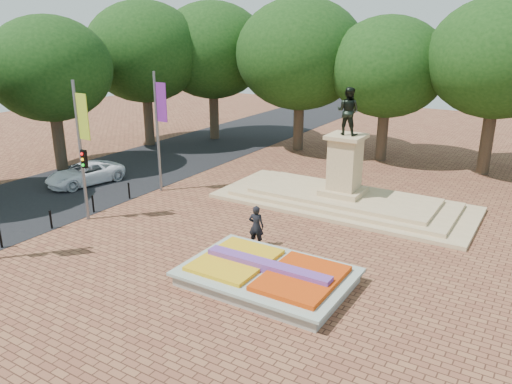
{
  "coord_description": "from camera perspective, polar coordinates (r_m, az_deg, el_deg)",
  "views": [
    {
      "loc": [
        9.57,
        -16.72,
        9.4
      ],
      "look_at": [
        -1.73,
        1.63,
        2.2
      ],
      "focal_mm": 35.0,
      "sensor_mm": 36.0,
      "label": 1
    }
  ],
  "objects": [
    {
      "name": "flower_bed",
      "position": [
        19.27,
        1.35,
        -9.46
      ],
      "size": [
        6.3,
        4.3,
        0.91
      ],
      "color": "gray",
      "rests_on": "ground"
    },
    {
      "name": "ground",
      "position": [
        21.44,
        1.67,
        -7.54
      ],
      "size": [
        90.0,
        90.0,
        0.0
      ],
      "primitive_type": "plane",
      "color": "brown",
      "rests_on": "ground"
    },
    {
      "name": "bollard_row",
      "position": [
        26.86,
        -20.22,
        -2.01
      ],
      "size": [
        0.12,
        13.12,
        0.98
      ],
      "color": "black",
      "rests_on": "ground"
    },
    {
      "name": "monument",
      "position": [
        27.85,
        9.96,
        0.37
      ],
      "size": [
        14.0,
        6.0,
        6.4
      ],
      "color": "tan",
      "rests_on": "ground"
    },
    {
      "name": "banner_poles",
      "position": [
        25.58,
        -19.83,
        4.9
      ],
      "size": [
        0.88,
        11.17,
        7.0
      ],
      "color": "slate",
      "rests_on": "ground"
    },
    {
      "name": "tree_row_street",
      "position": [
        36.22,
        -22.49,
        12.35
      ],
      "size": [
        8.4,
        25.4,
        9.98
      ],
      "color": "#38291E",
      "rests_on": "ground"
    },
    {
      "name": "tree_row_back",
      "position": [
        35.57,
        20.34,
        12.97
      ],
      "size": [
        44.8,
        8.8,
        10.43
      ],
      "color": "#38291E",
      "rests_on": "ground"
    },
    {
      "name": "van",
      "position": [
        32.8,
        -18.97,
        2.0
      ],
      "size": [
        3.16,
        5.12,
        1.32
      ],
      "primitive_type": "imported",
      "rotation": [
        0.0,
        0.0,
        -0.21
      ],
      "color": "white",
      "rests_on": "ground"
    },
    {
      "name": "pedestrian",
      "position": [
        22.15,
        0.03,
        -3.93
      ],
      "size": [
        0.79,
        0.61,
        1.92
      ],
      "primitive_type": "imported",
      "rotation": [
        0.0,
        0.0,
        3.38
      ],
      "color": "black",
      "rests_on": "ground"
    },
    {
      "name": "asphalt_street",
      "position": [
        34.12,
        -16.23,
        1.74
      ],
      "size": [
        9.0,
        90.0,
        0.02
      ],
      "primitive_type": "cube",
      "color": "black",
      "rests_on": "ground"
    }
  ]
}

